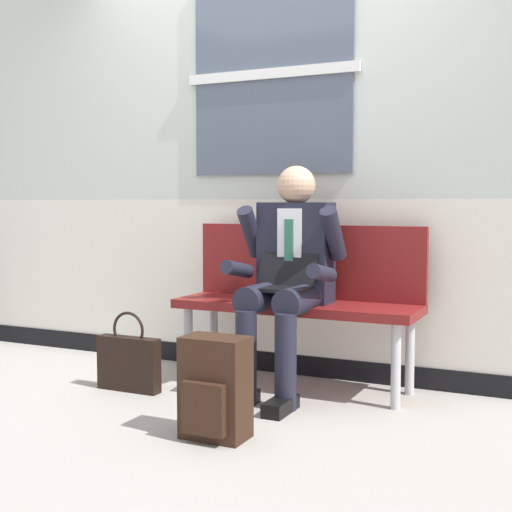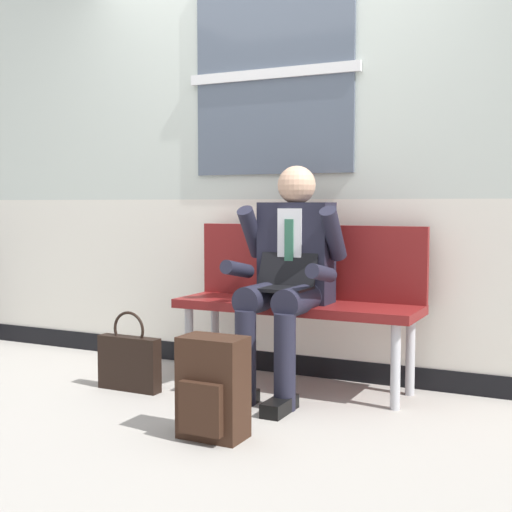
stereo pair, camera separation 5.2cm
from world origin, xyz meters
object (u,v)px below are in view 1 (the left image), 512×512
Objects in this scene: person_seated at (287,273)px; backpack at (215,389)px; bench_with_person at (301,291)px; handbag at (129,361)px.

person_seated is 2.75× the size of backpack.
backpack is (-0.00, -1.00, -0.32)m from bench_with_person.
handbag is (-0.81, 0.48, -0.06)m from backpack.
person_seated reaches higher than handbag.
bench_with_person reaches higher than handbag.
handbag is at bearing -147.43° from bench_with_person.
person_seated reaches higher than bench_with_person.
person_seated is 1.00m from handbag.
handbag is at bearing -158.60° from person_seated.
bench_with_person is 0.23m from person_seated.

